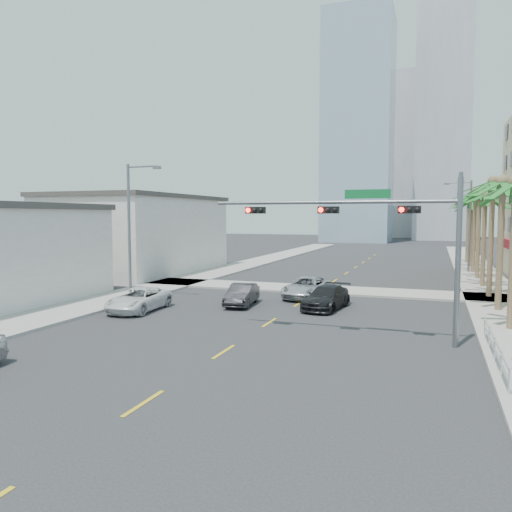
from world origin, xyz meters
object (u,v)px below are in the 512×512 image
Objects in this scene: car_lane_left at (242,295)px; car_lane_center at (307,287)px; car_lane_right at (326,297)px; traffic_signal_mast at (380,228)px; car_parked_far at (139,300)px.

car_lane_center is at bearing 46.01° from car_lane_left.
car_lane_left is 0.86× the size of car_lane_right.
car_lane_center is 1.08× the size of car_lane_right.
car_lane_center is at bearing 127.80° from car_lane_right.
car_parked_far is at bearing 169.86° from traffic_signal_mast.
car_lane_right is (2.09, -3.54, -0.02)m from car_lane_center.
car_parked_far is 0.95× the size of car_lane_center.
traffic_signal_mast reaches higher than car_lane_center.
car_parked_far is (-14.05, 2.51, -4.39)m from traffic_signal_mast.
car_lane_right is at bearing -0.28° from car_lane_left.
car_lane_right is (10.26, 4.40, 0.01)m from car_parked_far.
traffic_signal_mast is 12.76m from car_lane_center.
traffic_signal_mast is 2.29× the size of car_parked_far.
car_lane_right is at bearing 118.70° from traffic_signal_mast.
car_lane_left is at bearing 34.11° from car_parked_far.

